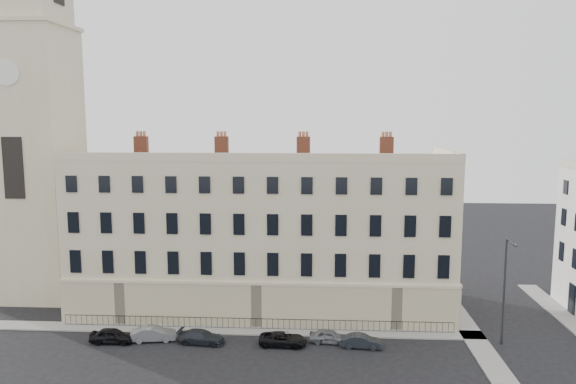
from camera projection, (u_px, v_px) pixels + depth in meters
The scene contains 14 objects.
ground at pixel (323, 357), 44.60m from camera, with size 160.00×160.00×0.00m, color black.
terrace at pixel (263, 232), 55.73m from camera, with size 36.22×12.22×17.00m.
church_tower at pixel (32, 119), 57.54m from camera, with size 8.00×8.13×44.00m.
pavement_terrace at pixel (211, 330), 50.09m from camera, with size 48.00×2.00×0.12m, color gray.
pavement_east_return at pixel (464, 323), 51.77m from camera, with size 2.00×24.00×0.12m, color gray.
pavement_adjacent at pixel (565, 317), 53.19m from camera, with size 2.00×20.00×0.12m, color gray.
railings at pixel (256, 324), 50.20m from camera, with size 35.00×0.04×0.96m.
car_a at pixel (112, 336), 47.29m from camera, with size 1.49×3.70×1.26m, color black.
car_b at pixel (154, 334), 47.72m from camera, with size 1.32×3.79×1.25m, color slate.
car_c at pixel (201, 337), 47.17m from camera, with size 1.61×3.96×1.15m, color #21262C.
car_d at pixel (283, 339), 46.74m from camera, with size 1.84×3.99×1.11m, color black.
car_e at pixel (329, 336), 47.29m from camera, with size 1.36×3.38×1.15m, color slate.
car_f at pixel (362, 341), 46.32m from camera, with size 1.18×3.38×1.11m, color #1F242A.
streetlamp at pixel (505, 287), 46.44m from camera, with size 0.37×1.95×9.01m.
Camera 1 is at (-0.40, -42.45, 19.18)m, focal length 35.00 mm.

